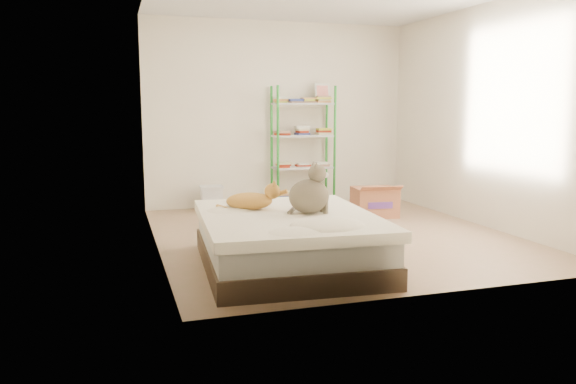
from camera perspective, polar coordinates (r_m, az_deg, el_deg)
name	(u,v)px	position (r m, az deg, el deg)	size (l,w,h in m)	color
room	(333,117)	(6.12, 4.63, 7.63)	(3.81, 4.21, 2.61)	tan
bed	(287,240)	(4.98, -0.07, -4.90)	(1.61, 1.95, 0.47)	#493627
orange_cat	(249,199)	(5.13, -3.96, -0.70)	(0.50, 0.27, 0.20)	gold
grey_cat	(309,189)	(4.93, 2.14, 0.34)	(0.32, 0.39, 0.44)	#6F6552
shelf_unit	(303,144)	(8.01, 1.58, 4.86)	(0.88, 0.36, 1.74)	#258D2B
cardboard_box	(375,202)	(7.34, 8.80, -0.99)	(0.58, 0.57, 0.44)	#AA6846
white_bin	(212,198)	(7.68, -7.77, -0.65)	(0.32, 0.29, 0.35)	silver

